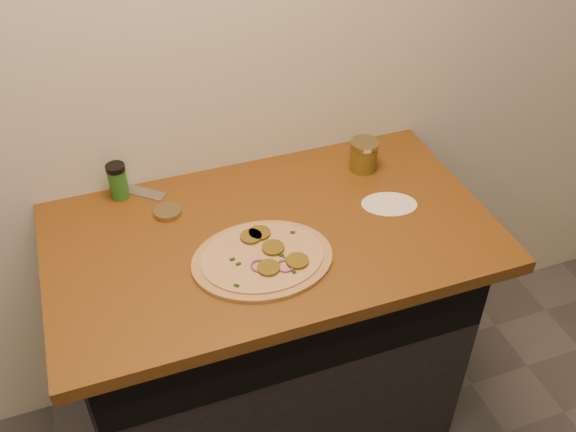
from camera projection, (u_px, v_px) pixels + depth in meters
name	position (u px, v px, depth m)	size (l,w,h in m)	color
cabinet	(270.00, 335.00, 2.05)	(1.10, 0.60, 0.86)	black
countertop	(271.00, 235.00, 1.75)	(1.20, 0.70, 0.04)	brown
pizza	(263.00, 258.00, 1.63)	(0.38, 0.38, 0.02)	tan
chefs_knife	(111.00, 184.00, 1.89)	(0.24, 0.21, 0.02)	#B7BAC1
mason_jar_lid	(168.00, 212.00, 1.78)	(0.08, 0.08, 0.02)	#988758
salsa_jar	(364.00, 155.00, 1.93)	(0.09, 0.09, 0.10)	#96290F
spice_shaker	(118.00, 181.00, 1.81)	(0.05, 0.05, 0.11)	#246720
flour_spill	(389.00, 204.00, 1.82)	(0.16, 0.16, 0.00)	silver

